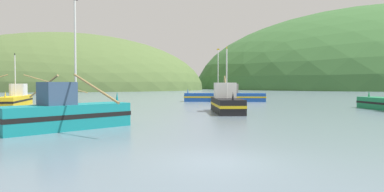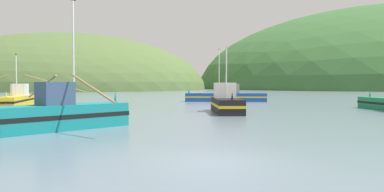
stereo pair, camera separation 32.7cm
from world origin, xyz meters
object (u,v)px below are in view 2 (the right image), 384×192
Objects in this scene: fishing_boat_teal at (63,114)px; fishing_boat_black at (226,103)px; fishing_boat_yellow at (18,99)px; fishing_boat_blue at (226,96)px.

fishing_boat_black is at bearing 3.47° from fishing_boat_teal.
fishing_boat_yellow is 25.28m from fishing_boat_teal.
fishing_boat_blue reaches higher than fishing_boat_teal.
fishing_boat_blue is at bearing 23.36° from fishing_boat_teal.
fishing_boat_yellow is 1.93× the size of fishing_boat_teal.
fishing_boat_black is (23.16, -11.37, 0.00)m from fishing_boat_yellow.
fishing_boat_teal reaches higher than fishing_boat_yellow.
fishing_boat_yellow is 2.15× the size of fishing_boat_black.
fishing_boat_blue is at bearing 172.22° from fishing_boat_black.
fishing_boat_black is 0.48× the size of fishing_boat_blue.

